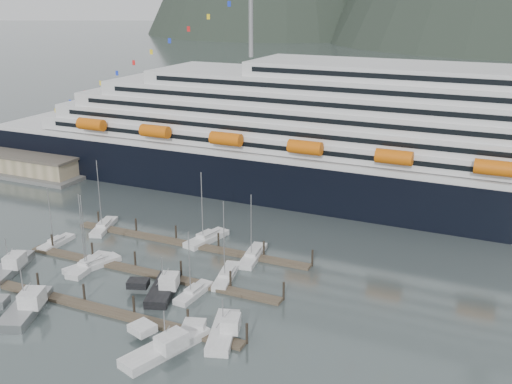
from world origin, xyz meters
TOP-DOWN VIEW (x-y plane):
  - ground at (0.00, 0.00)m, footprint 1600.00×1600.00m
  - cruise_ship at (30.03, 54.94)m, footprint 210.00×30.40m
  - warehouse at (-72.00, 42.00)m, footprint 46.00×20.00m
  - dock_near at (-4.93, -9.95)m, footprint 48.18×2.28m
  - dock_mid at (-4.93, 3.05)m, footprint 48.18×2.28m
  - dock_far at (-4.93, 16.05)m, footprint 48.18×2.28m
  - sailboat_a at (-27.00, 6.11)m, footprint 2.47×7.92m
  - sailboat_b at (-15.22, 0.85)m, footprint 3.59×10.22m
  - sailboat_c at (-14.74, 1.17)m, footprint 5.95×10.14m
  - sailboat_d at (7.79, 6.93)m, footprint 4.47×10.20m
  - sailboat_e at (-24.00, 16.11)m, footprint 5.32×9.87m
  - sailboat_f at (-2.61, 19.13)m, footprint 4.96×10.35m
  - sailboat_g at (8.47, 15.84)m, footprint 3.96×10.46m
  - sailboat_h at (5.85, -0.28)m, footprint 2.76×8.04m
  - trawler_a at (-26.45, -5.92)m, footprint 9.82×12.58m
  - trawler_b at (-13.80, -15.05)m, footprint 10.25×12.32m
  - trawler_c at (10.10, -14.95)m, footprint 10.11×13.17m
  - trawler_d at (15.19, -8.64)m, footprint 8.60×10.89m
  - trawler_e at (1.13, -1.69)m, footprint 8.86×10.87m

SIDE VIEW (x-z plane):
  - ground at x=0.00m, z-range 0.00..0.00m
  - dock_near at x=-4.93m, z-range -1.29..1.91m
  - dock_mid at x=-4.93m, z-range -1.29..1.91m
  - dock_far at x=-4.93m, z-range -1.29..1.91m
  - sailboat_h at x=5.85m, z-range -5.19..5.98m
  - sailboat_a at x=-27.00m, z-range -5.48..6.27m
  - sailboat_g at x=8.47m, z-range -5.86..6.67m
  - sailboat_d at x=7.79m, z-range -6.59..7.41m
  - sailboat_b at x=-15.22m, z-range -6.52..7.37m
  - sailboat_e at x=-24.00m, z-range -6.92..7.77m
  - sailboat_c at x=-14.74m, z-range -6.40..7.26m
  - sailboat_f at x=-2.61m, z-range -6.67..7.55m
  - trawler_d at x=15.19m, z-range -2.26..3.91m
  - trawler_c at x=10.10m, z-range -2.40..4.10m
  - trawler_a at x=-26.45m, z-range -2.46..4.19m
  - trawler_e at x=1.13m, z-range -2.48..4.22m
  - trawler_b at x=-13.80m, z-range -2.87..4.78m
  - warehouse at x=-72.00m, z-range -0.65..5.15m
  - cruise_ship at x=30.03m, z-range -13.11..37.19m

